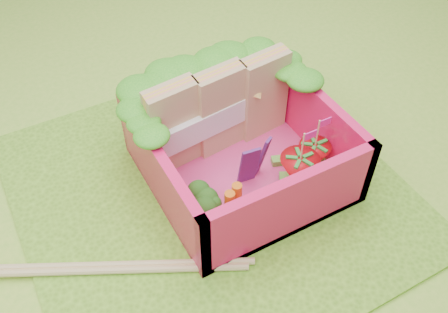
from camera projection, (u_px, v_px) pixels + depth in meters
ground at (209, 192)px, 3.63m from camera, size 14.00×14.00×0.00m
placemat at (209, 190)px, 3.62m from camera, size 2.60×2.60×0.03m
bento_floor at (240, 171)px, 3.70m from camera, size 1.30×1.30×0.05m
bento_box at (241, 147)px, 3.52m from camera, size 1.30×1.30×0.55m
lettuce_ruffle at (209, 74)px, 3.56m from camera, size 1.43×0.76×0.11m
sandwich_stack at (220, 110)px, 3.63m from camera, size 1.24×0.30×0.68m
broccoli at (204, 201)px, 3.23m from camera, size 0.31×0.31×0.26m
carrot_sticks at (233, 202)px, 3.30m from camera, size 0.15×0.12×0.27m
purple_wedges at (253, 163)px, 3.46m from camera, size 0.23×0.07×0.38m
strawberry_left at (298, 172)px, 3.46m from camera, size 0.28×0.28×0.52m
strawberry_right at (313, 156)px, 3.60m from camera, size 0.23×0.23×0.47m
snap_peas at (299, 166)px, 3.67m from camera, size 0.61×0.55×0.05m
chopsticks at (72, 269)px, 3.13m from camera, size 2.09×1.08×0.05m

